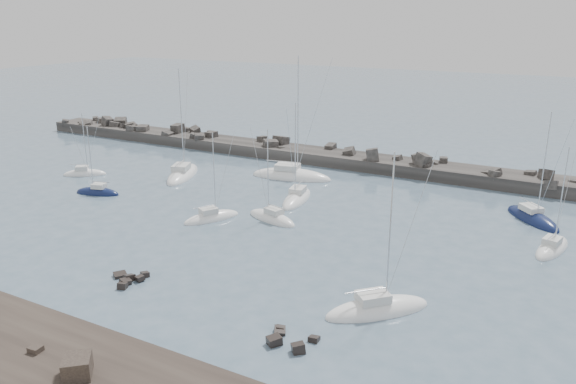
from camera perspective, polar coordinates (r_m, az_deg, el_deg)
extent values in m
plane|color=slate|center=(56.84, -7.16, -6.16)|extent=(400.00, 400.00, 0.00)
cube|color=black|center=(43.22, -25.00, -16.03)|extent=(140.00, 12.00, 0.70)
cube|color=black|center=(44.16, -24.26, -14.34)|extent=(0.92, 0.83, 0.39)
cube|color=black|center=(40.34, -20.62, -16.27)|extent=(2.58, 2.59, 1.37)
cube|color=black|center=(53.83, -16.68, -8.16)|extent=(1.48, 1.49, 0.66)
cube|color=black|center=(52.12, -16.22, -8.93)|extent=(1.11, 1.17, 1.09)
cube|color=black|center=(51.49, -16.45, -9.22)|extent=(0.96, 0.94, 0.84)
cube|color=black|center=(53.22, -14.33, -8.24)|extent=(1.09, 1.07, 0.86)
cube|color=black|center=(52.37, -14.82, -8.46)|extent=(0.95, 0.90, 0.54)
cube|color=black|center=(52.79, -15.82, -8.54)|extent=(1.06, 1.20, 1.13)
cube|color=black|center=(43.35, -0.87, -14.14)|extent=(1.31, 1.31, 1.02)
cube|color=black|center=(41.04, 1.05, -15.63)|extent=(1.26, 1.16, 0.93)
cube|color=black|center=(43.52, -0.86, -13.88)|extent=(0.91, 1.02, 0.86)
cube|color=black|center=(41.94, -1.39, -15.05)|extent=(1.26, 1.35, 1.06)
cube|color=black|center=(42.38, 2.66, -14.71)|extent=(0.79, 0.78, 0.60)
cube|color=#2E2B29|center=(91.52, 2.84, 3.29)|extent=(115.00, 6.00, 3.20)
cube|color=#2E2B29|center=(102.09, -7.78, 5.69)|extent=(2.22, 2.14, 1.63)
cube|color=#2E2B29|center=(116.34, -17.10, 6.49)|extent=(2.72, 2.71, 1.96)
cube|color=#2E2B29|center=(95.79, -0.71, 5.28)|extent=(2.89, 2.79, 1.74)
cube|color=#2E2B29|center=(107.90, -10.35, 6.27)|extent=(1.63, 1.47, 1.07)
cube|color=#2E2B29|center=(110.79, -15.57, 6.23)|extent=(2.08, 1.96, 1.26)
cube|color=#2E2B29|center=(88.74, 6.28, 3.91)|extent=(2.18, 2.14, 2.36)
cube|color=#2E2B29|center=(103.23, -7.86, 5.84)|extent=(2.23, 2.31, 1.57)
cube|color=#2E2B29|center=(124.49, -20.04, 6.71)|extent=(1.37, 1.50, 0.97)
cube|color=#2E2B29|center=(113.48, -15.80, 6.47)|extent=(2.33, 2.33, 1.40)
cube|color=#2E2B29|center=(82.63, 19.97, 1.76)|extent=(3.07, 2.87, 1.97)
cube|color=#2E2B29|center=(83.69, 13.52, 3.12)|extent=(2.83, 2.46, 2.50)
cube|color=#2E2B29|center=(84.08, 13.99, 2.85)|extent=(1.73, 1.55, 1.26)
cube|color=#2E2B29|center=(121.27, -18.29, 6.83)|extent=(2.91, 2.84, 1.65)
cube|color=#2E2B29|center=(117.01, -16.63, 6.77)|extent=(3.01, 3.01, 2.18)
cube|color=#2E2B29|center=(123.89, -18.97, 6.98)|extent=(1.53, 1.60, 1.36)
cube|color=#2E2B29|center=(107.84, -12.07, 5.96)|extent=(1.21, 1.28, 0.75)
cube|color=#2E2B29|center=(120.22, -19.96, 6.44)|extent=(2.05, 1.95, 1.77)
cube|color=#2E2B29|center=(81.32, 20.24, 1.58)|extent=(1.82, 1.99, 1.55)
cube|color=#2E2B29|center=(122.53, -20.08, 6.54)|extent=(2.26, 2.14, 1.25)
cube|color=#2E2B29|center=(83.69, 13.71, 2.50)|extent=(1.85, 1.68, 1.41)
cube|color=#2E2B29|center=(85.64, 8.58, 3.73)|extent=(2.68, 2.56, 2.39)
cube|color=#2E2B29|center=(93.83, -1.77, 4.93)|extent=(3.07, 2.98, 1.40)
cube|color=#2E2B29|center=(92.95, -0.78, 4.33)|extent=(1.48, 1.72, 1.22)
cube|color=#2E2B29|center=(105.22, -8.59, 5.74)|extent=(1.59, 1.54, 0.95)
cube|color=#2E2B29|center=(117.37, -17.87, 6.81)|extent=(2.77, 2.24, 2.37)
cube|color=#2E2B29|center=(114.67, -16.28, 6.45)|extent=(2.51, 2.58, 1.64)
cube|color=#2E2B29|center=(123.33, -21.68, 6.58)|extent=(1.83, 1.67, 1.46)
cube|color=#2E2B29|center=(80.28, 25.16, 0.62)|extent=(1.87, 1.71, 1.72)
cube|color=#2E2B29|center=(97.65, -2.61, 5.39)|extent=(2.07, 1.85, 1.22)
cube|color=#2E2B29|center=(105.29, -12.12, 5.71)|extent=(1.96, 1.84, 1.61)
cube|color=#2E2B29|center=(82.70, 24.73, 1.61)|extent=(2.13, 2.42, 1.97)
cube|color=#2E2B29|center=(92.45, 4.36, 4.57)|extent=(1.46, 1.96, 1.35)
cube|color=#2E2B29|center=(119.61, -19.51, 6.43)|extent=(1.78, 1.93, 1.59)
cube|color=#2E2B29|center=(86.57, 11.08, 3.33)|extent=(1.56, 1.39, 1.37)
cube|color=#2E2B29|center=(100.38, -9.01, 5.52)|extent=(2.21, 2.14, 1.44)
cube|color=#2E2B29|center=(86.42, 15.52, 3.12)|extent=(1.42, 1.38, 1.03)
cube|color=#2E2B29|center=(106.79, -11.14, 6.31)|extent=(1.86, 2.38, 1.92)
cube|color=#2E2B29|center=(85.54, 14.71, 2.62)|extent=(1.52, 1.65, 1.31)
cube|color=#2E2B29|center=(84.60, 13.08, 3.24)|extent=(2.57, 2.25, 2.42)
cube|color=#2E2B29|center=(106.43, -9.41, 6.17)|extent=(2.12, 2.27, 2.05)
cube|color=#2E2B29|center=(101.70, -9.56, 5.53)|extent=(1.91, 1.70, 1.61)
cube|color=#2E2B29|center=(123.61, -18.71, 6.86)|extent=(1.90, 1.72, 1.26)
cube|color=#2E2B29|center=(96.09, -0.93, 5.09)|extent=(1.67, 1.68, 1.09)
cube|color=#2E2B29|center=(109.90, -14.54, 6.24)|extent=(2.70, 2.78, 1.38)
cube|color=#2E2B29|center=(110.98, -15.23, 6.11)|extent=(2.45, 2.06, 1.77)
cube|color=#2E2B29|center=(113.99, -15.57, 6.31)|extent=(1.78, 2.00, 1.48)
cube|color=#2E2B29|center=(114.21, -15.60, 6.50)|extent=(2.21, 2.24, 1.47)
cube|color=#2E2B29|center=(84.05, 23.41, 1.56)|extent=(1.75, 1.50, 1.44)
ellipsoid|color=white|center=(88.60, -19.94, 1.66)|extent=(6.18, 5.16, 1.75)
cube|color=silver|center=(88.41, -20.20, 2.30)|extent=(2.14, 2.03, 0.61)
cylinder|color=silver|center=(87.35, -19.95, 4.79)|extent=(0.10, 0.10, 8.38)
cylinder|color=silver|center=(88.38, -20.51, 2.64)|extent=(2.08, 1.51, 0.09)
ellipsoid|color=white|center=(84.20, -10.64, 1.63)|extent=(6.91, 11.12, 2.58)
cube|color=silver|center=(83.32, -10.81, 2.52)|extent=(3.07, 3.55, 0.79)
cylinder|color=silver|center=(83.15, -10.79, 7.29)|extent=(0.14, 0.14, 14.37)
cylinder|color=silver|center=(82.45, -11.00, 2.87)|extent=(1.64, 4.01, 0.11)
ellipsoid|color=#0F1941|center=(78.71, -18.78, -0.15)|extent=(6.43, 3.43, 1.78)
cube|color=silver|center=(78.24, -18.67, 0.58)|extent=(1.98, 1.64, 0.63)
cylinder|color=silver|center=(77.70, -19.44, 3.33)|extent=(0.11, 0.11, 8.30)
cylinder|color=silver|center=(77.86, -18.44, 0.98)|extent=(2.40, 0.72, 0.09)
ellipsoid|color=white|center=(65.92, -7.77, -2.73)|extent=(5.16, 7.14, 1.87)
cube|color=silver|center=(65.41, -8.08, -1.88)|extent=(2.15, 2.37, 0.62)
cylinder|color=silver|center=(64.47, -7.52, 1.93)|extent=(0.11, 0.11, 9.37)
cylinder|color=silver|center=(65.03, -8.49, -1.48)|extent=(1.38, 2.49, 0.09)
ellipsoid|color=white|center=(81.88, 0.34, 1.48)|extent=(12.46, 5.88, 2.77)
cube|color=silver|center=(81.63, -0.06, 2.58)|extent=(3.74, 3.00, 0.80)
cylinder|color=silver|center=(79.53, 1.02, 7.85)|extent=(0.14, 0.14, 16.17)
cylinder|color=silver|center=(81.70, -0.62, 3.14)|extent=(4.73, 1.01, 0.11)
ellipsoid|color=white|center=(65.18, -1.65, -2.81)|extent=(7.51, 4.14, 1.95)
cube|color=silver|center=(64.55, -1.44, -1.92)|extent=(2.33, 1.95, 0.66)
cylinder|color=silver|center=(63.83, -2.05, 2.10)|extent=(0.11, 0.11, 9.69)
cylinder|color=silver|center=(64.00, -1.13, -1.52)|extent=(2.78, 0.89, 0.09)
ellipsoid|color=white|center=(71.95, 0.89, -0.82)|extent=(4.12, 8.94, 2.17)
cube|color=silver|center=(71.95, 1.00, 0.24)|extent=(2.13, 2.67, 0.69)
cylinder|color=silver|center=(69.47, 0.75, 4.29)|extent=(0.12, 0.12, 11.62)
cylinder|color=silver|center=(72.31, 1.15, 0.86)|extent=(0.70, 3.41, 0.10)
ellipsoid|color=white|center=(46.55, 9.06, -11.85)|extent=(8.26, 8.37, 2.27)
cube|color=silver|center=(45.74, 8.63, -10.50)|extent=(3.05, 3.06, 0.72)
cylinder|color=silver|center=(43.87, 10.34, -3.66)|extent=(0.12, 0.12, 12.12)
cylinder|color=silver|center=(45.19, 7.94, -9.89)|extent=(2.58, 2.64, 0.10)
ellipsoid|color=#0F1941|center=(70.97, 23.56, -2.60)|extent=(7.86, 8.28, 2.16)
cube|color=silver|center=(70.90, 23.48, -1.54)|extent=(2.94, 2.99, 0.67)
cylinder|color=silver|center=(68.56, 24.59, 2.56)|extent=(0.12, 0.12, 11.77)
cylinder|color=silver|center=(71.17, 23.25, -0.90)|extent=(2.41, 2.65, 0.10)
ellipsoid|color=white|center=(63.02, 25.23, -5.31)|extent=(3.82, 7.53, 1.89)
cube|color=silver|center=(62.30, 25.26, -4.47)|extent=(1.87, 2.30, 0.62)
cylinder|color=silver|center=(61.74, 26.07, -0.28)|extent=(0.11, 0.11, 9.73)
cylinder|color=silver|center=(61.64, 25.19, -4.11)|extent=(0.74, 2.83, 0.09)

